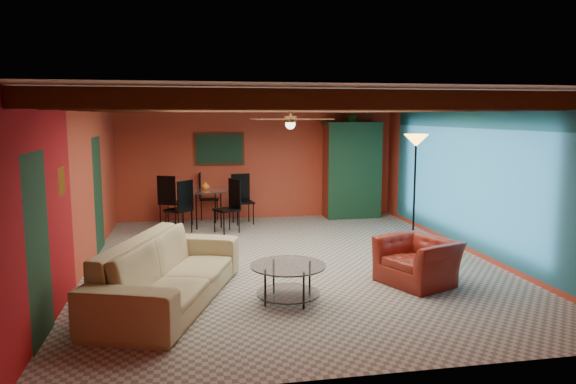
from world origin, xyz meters
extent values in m
cube|color=#9C968B|center=(0.00, 0.00, 0.00)|extent=(6.50, 8.00, 0.01)
cube|color=silver|center=(0.00, 0.00, 2.70)|extent=(6.50, 8.00, 0.01)
cube|color=#B33F29|center=(0.00, 4.00, 1.35)|extent=(6.50, 0.02, 2.70)
cube|color=maroon|center=(-3.25, 0.00, 1.35)|extent=(0.02, 8.00, 2.70)
cube|color=teal|center=(3.25, 0.00, 1.35)|extent=(0.02, 8.00, 2.70)
imported|color=tan|center=(-1.91, -1.61, 0.42)|extent=(2.03, 3.10, 0.84)
imported|color=maroon|center=(1.59, -1.47, 0.33)|extent=(1.21, 1.28, 0.66)
cube|color=maroon|center=(2.20, 3.70, 1.10)|extent=(1.26, 0.63, 2.21)
cube|color=black|center=(-0.90, 3.96, 1.65)|extent=(1.05, 0.03, 0.65)
imported|color=#26661E|center=(2.20, 3.70, 2.44)|extent=(0.51, 0.47, 0.47)
imported|color=orange|center=(-1.26, 3.19, 1.21)|extent=(0.21, 0.21, 0.18)
camera|label=1|loc=(-1.65, -8.52, 2.42)|focal=33.45mm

